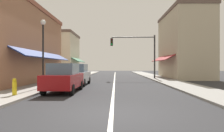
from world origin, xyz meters
name	(u,v)px	position (x,y,z in m)	size (l,w,h in m)	color
ground_plane	(115,79)	(0.00, 18.00, 0.00)	(80.00, 80.00, 0.00)	#28282B
sidewalk_left	(70,78)	(-5.50, 18.00, 0.06)	(2.60, 56.00, 0.12)	gray
sidewalk_right	(160,79)	(5.50, 18.00, 0.06)	(2.60, 56.00, 0.12)	gray
lane_center_stripe	(115,79)	(0.00, 18.00, 0.00)	(0.14, 52.00, 0.01)	silver
storefront_left_block	(14,45)	(-9.31, 12.00, 3.57)	(6.34, 14.20, 7.13)	#9E6B4C
storefront_right_block	(183,45)	(8.99, 20.00, 4.34)	(5.69, 10.20, 8.67)	#BCAD8E
storefront_far_left	(59,54)	(-9.61, 28.00, 3.59)	(6.94, 8.20, 7.18)	beige
parked_car_nearest_left	(64,78)	(-3.04, 5.68, 0.88)	(1.81, 4.11, 1.77)	maroon
parked_car_second_left	(77,75)	(-3.10, 10.19, 0.88)	(1.83, 4.13, 1.77)	#B7BABF
traffic_signal_mast_arm	(138,49)	(2.87, 17.56, 3.66)	(5.37, 0.50, 5.30)	#333333
street_lamp_left_near	(43,42)	(-4.89, 7.21, 3.24)	(0.36, 0.36, 4.82)	black
fire_hydrant	(15,87)	(-5.05, 3.59, 0.55)	(0.22, 0.22, 0.87)	gold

